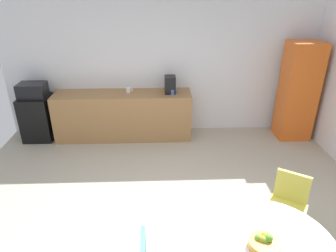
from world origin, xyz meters
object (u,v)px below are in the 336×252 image
microwave (32,90)px  mug_white (173,92)px  locker_cabinet (298,92)px  chair_yellow (289,199)px  fruit_bowl (264,243)px  mug_green (128,90)px  mini_fridge (38,118)px  coffee_maker (170,85)px

microwave → mug_white: (2.58, -0.09, -0.04)m
locker_cabinet → chair_yellow: size_ratio=2.22×
locker_cabinet → chair_yellow: (-1.15, -2.58, -0.40)m
locker_cabinet → mug_white: bearing=179.8°
mug_white → fruit_bowl: bearing=-80.3°
fruit_bowl → mug_white: size_ratio=2.09×
mug_green → mini_fridge: bearing=-178.4°
locker_cabinet → coffee_maker: 2.41m
locker_cabinet → fruit_bowl: locker_cabinet is taller
microwave → coffee_maker: bearing=0.0°
mini_fridge → chair_yellow: (3.79, -2.68, 0.10)m
mug_green → coffee_maker: 0.79m
chair_yellow → mug_white: size_ratio=6.43×
fruit_bowl → locker_cabinet: bearing=63.0°
microwave → mug_white: bearing=-2.1°
mug_white → mini_fridge: bearing=177.9°
microwave → locker_cabinet: 4.94m
mini_fridge → coffee_maker: bearing=0.0°
locker_cabinet → mug_green: 3.19m
mug_white → mug_green: (-0.83, 0.14, 0.00)m
mini_fridge → fruit_bowl: bearing=-48.3°
microwave → chair_yellow: (3.79, -2.68, -0.46)m
locker_cabinet → chair_yellow: locker_cabinet is taller
mini_fridge → coffee_maker: (2.54, 0.00, 0.63)m
locker_cabinet → chair_yellow: 2.85m
mug_white → microwave: bearing=177.9°
microwave → chair_yellow: microwave is taller
microwave → mug_green: microwave is taller
fruit_bowl → mug_green: (-1.42, 3.61, 0.15)m
microwave → coffee_maker: 2.54m
mini_fridge → fruit_bowl: 4.78m
locker_cabinet → mug_green: size_ratio=14.31×
locker_cabinet → fruit_bowl: (-1.76, -3.46, -0.12)m
fruit_bowl → mug_white: bearing=99.7°
mini_fridge → mug_green: mug_green is taller
microwave → coffee_maker: (2.54, 0.00, 0.08)m
fruit_bowl → coffee_maker: bearing=100.1°
chair_yellow → mug_green: (-2.03, 2.73, 0.43)m
mug_green → coffee_maker: size_ratio=0.40×
mug_white → mug_green: 0.84m
fruit_bowl → mug_green: 3.88m
mug_white → mug_green: same height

